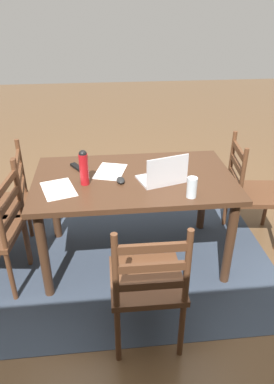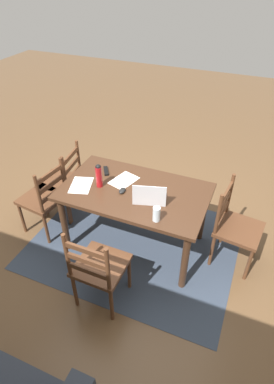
# 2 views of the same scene
# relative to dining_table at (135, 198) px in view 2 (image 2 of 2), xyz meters

# --- Properties ---
(ground_plane) EXTENTS (14.00, 14.00, 0.00)m
(ground_plane) POSITION_rel_dining_table_xyz_m (0.00, 0.00, -0.66)
(ground_plane) COLOR brown
(area_rug) EXTENTS (2.28, 1.80, 0.01)m
(area_rug) POSITION_rel_dining_table_xyz_m (0.00, 0.00, -0.66)
(area_rug) COLOR #333D4C
(area_rug) RESTS_ON ground
(dining_table) EXTENTS (1.51, 0.89, 0.76)m
(dining_table) POSITION_rel_dining_table_xyz_m (0.00, 0.00, 0.00)
(dining_table) COLOR #422819
(dining_table) RESTS_ON ground
(chair_right_far) EXTENTS (0.49, 0.49, 0.95)m
(chair_right_far) POSITION_rel_dining_table_xyz_m (1.04, 0.18, -0.20)
(chair_right_far) COLOR #56331E
(chair_right_far) RESTS_ON ground
(chair_left_near) EXTENTS (0.49, 0.49, 0.95)m
(chair_left_near) POSITION_rel_dining_table_xyz_m (-1.04, -0.18, -0.20)
(chair_left_near) COLOR #56331E
(chair_left_near) RESTS_ON ground
(chair_far_head) EXTENTS (0.44, 0.44, 0.95)m
(chair_far_head) POSITION_rel_dining_table_xyz_m (0.00, 0.82, -0.20)
(chair_far_head) COLOR #56331E
(chair_far_head) RESTS_ON ground
(chair_right_near) EXTENTS (0.49, 0.49, 0.95)m
(chair_right_near) POSITION_rel_dining_table_xyz_m (1.04, -0.18, -0.20)
(chair_right_near) COLOR #56331E
(chair_right_near) RESTS_ON ground
(laptop) EXTENTS (0.37, 0.30, 0.23)m
(laptop) POSITION_rel_dining_table_xyz_m (-0.21, 0.11, 0.16)
(laptop) COLOR silver
(laptop) RESTS_ON dining_table
(water_bottle) EXTENTS (0.06, 0.06, 0.26)m
(water_bottle) POSITION_rel_dining_table_xyz_m (0.36, 0.07, 0.24)
(water_bottle) COLOR #A81419
(water_bottle) RESTS_ON dining_table
(drinking_glass) EXTENTS (0.07, 0.07, 0.14)m
(drinking_glass) POSITION_rel_dining_table_xyz_m (-0.36, 0.34, 0.17)
(drinking_glass) COLOR silver
(drinking_glass) RESTS_ON dining_table
(computer_mouse) EXTENTS (0.07, 0.10, 0.03)m
(computer_mouse) POSITION_rel_dining_table_xyz_m (0.11, 0.07, 0.12)
(computer_mouse) COLOR black
(computer_mouse) RESTS_ON dining_table
(tv_remote) EXTENTS (0.13, 0.17, 0.02)m
(tv_remote) POSITION_rel_dining_table_xyz_m (0.43, -0.20, 0.11)
(tv_remote) COLOR black
(tv_remote) RESTS_ON dining_table
(paper_stack_left) EXTENTS (0.29, 0.35, 0.00)m
(paper_stack_left) POSITION_rel_dining_table_xyz_m (0.55, 0.14, 0.10)
(paper_stack_left) COLOR white
(paper_stack_left) RESTS_ON dining_table
(paper_stack_right) EXTENTS (0.29, 0.34, 0.00)m
(paper_stack_right) POSITION_rel_dining_table_xyz_m (0.17, -0.11, 0.10)
(paper_stack_right) COLOR white
(paper_stack_right) RESTS_ON dining_table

